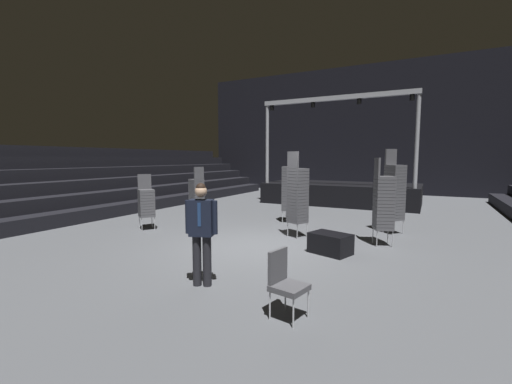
# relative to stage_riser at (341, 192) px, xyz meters

# --- Properties ---
(ground_plane) EXTENTS (22.00, 30.00, 0.10)m
(ground_plane) POSITION_rel_stage_riser_xyz_m (0.00, -9.09, -0.61)
(ground_plane) COLOR #515459
(arena_end_wall) EXTENTS (22.00, 0.30, 8.00)m
(arena_end_wall) POSITION_rel_stage_riser_xyz_m (0.00, 5.91, 3.44)
(arena_end_wall) COLOR black
(arena_end_wall) RESTS_ON ground_plane
(bleacher_bank_left) EXTENTS (4.50, 24.00, 2.70)m
(bleacher_bank_left) POSITION_rel_stage_riser_xyz_m (-8.75, -8.09, 0.79)
(bleacher_bank_left) COLOR black
(bleacher_bank_left) RESTS_ON ground_plane
(stage_riser) EXTENTS (7.13, 3.37, 4.93)m
(stage_riser) POSITION_rel_stage_riser_xyz_m (0.00, 0.00, 0.00)
(stage_riser) COLOR black
(stage_riser) RESTS_ON ground_plane
(man_with_tie) EXTENTS (0.57, 0.35, 1.79)m
(man_with_tie) POSITION_rel_stage_riser_xyz_m (0.42, -11.78, 0.45)
(man_with_tie) COLOR black
(man_with_tie) RESTS_ON ground_plane
(chair_stack_front_left) EXTENTS (0.61, 0.61, 1.71)m
(chair_stack_front_left) POSITION_rel_stage_riser_xyz_m (-3.90, -8.82, 0.30)
(chair_stack_front_left) COLOR #B2B5BA
(chair_stack_front_left) RESTS_ON ground_plane
(chair_stack_front_right) EXTENTS (0.58, 0.58, 2.22)m
(chair_stack_front_right) POSITION_rel_stage_riser_xyz_m (2.84, -7.43, 0.55)
(chair_stack_front_right) COLOR #B2B5BA
(chair_stack_front_right) RESTS_ON ground_plane
(chair_stack_mid_left) EXTENTS (0.62, 0.62, 2.48)m
(chair_stack_mid_left) POSITION_rel_stage_riser_xyz_m (2.94, -5.86, 0.67)
(chair_stack_mid_left) COLOR #B2B5BA
(chair_stack_mid_left) RESTS_ON ground_plane
(chair_stack_mid_right) EXTENTS (0.46, 0.46, 2.39)m
(chair_stack_mid_right) POSITION_rel_stage_riser_xyz_m (-0.40, -5.68, 0.63)
(chair_stack_mid_right) COLOR #B2B5BA
(chair_stack_mid_right) RESTS_ON ground_plane
(chair_stack_mid_centre) EXTENTS (0.57, 0.57, 1.88)m
(chair_stack_mid_centre) POSITION_rel_stage_riser_xyz_m (-3.97, -6.22, 0.38)
(chair_stack_mid_centre) COLOR #B2B5BA
(chair_stack_mid_centre) RESTS_ON ground_plane
(chair_stack_rear_left) EXTENTS (0.59, 0.59, 2.39)m
(chair_stack_rear_left) POSITION_rel_stage_riser_xyz_m (0.59, -7.58, 0.63)
(chair_stack_rear_left) COLOR #B2B5BA
(chair_stack_rear_left) RESTS_ON ground_plane
(equipment_road_case) EXTENTS (1.04, 0.86, 0.48)m
(equipment_road_case) POSITION_rel_stage_riser_xyz_m (1.87, -8.80, -0.33)
(equipment_road_case) COLOR black
(equipment_road_case) RESTS_ON ground_plane
(loose_chair_near_man) EXTENTS (0.52, 0.52, 0.95)m
(loose_chair_near_man) POSITION_rel_stage_riser_xyz_m (2.14, -12.19, -0.03)
(loose_chair_near_man) COLOR #B2B5BA
(loose_chair_near_man) RESTS_ON ground_plane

